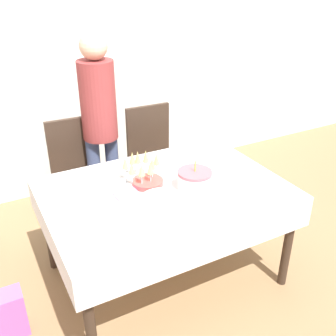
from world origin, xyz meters
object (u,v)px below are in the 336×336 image
(birthday_cake, at_px, (195,180))
(person_standing, at_px, (99,115))
(plate_stack_dessert, at_px, (148,182))
(dining_chair_far_left, at_px, (79,173))
(plate_stack_main, at_px, (161,201))
(champagne_tray, at_px, (142,168))
(dining_chair_far_right, at_px, (154,156))
(gift_bag, at_px, (5,316))

(birthday_cake, distance_m, person_standing, 1.04)
(plate_stack_dessert, relative_size, person_standing, 0.13)
(plate_stack_dessert, height_order, person_standing, person_standing)
(birthday_cake, xyz_separation_m, plate_stack_dessert, (-0.25, 0.19, -0.05))
(dining_chair_far_left, height_order, plate_stack_main, dining_chair_far_left)
(dining_chair_far_left, xyz_separation_m, plate_stack_main, (0.24, -1.02, 0.23))
(person_standing, bearing_deg, champagne_tray, -87.58)
(birthday_cake, bearing_deg, dining_chair_far_right, 79.79)
(person_standing, bearing_deg, gift_bag, -137.06)
(champagne_tray, xyz_separation_m, person_standing, (-0.03, 0.73, 0.14))
(champagne_tray, xyz_separation_m, plate_stack_main, (-0.02, -0.32, -0.08))
(dining_chair_far_right, height_order, birthday_cake, dining_chair_far_right)
(dining_chair_far_left, bearing_deg, gift_bag, -130.59)
(dining_chair_far_right, xyz_separation_m, person_standing, (-0.46, 0.03, 0.45))
(plate_stack_main, bearing_deg, birthday_cake, 11.77)
(plate_stack_main, bearing_deg, dining_chair_far_left, 103.09)
(dining_chair_far_right, relative_size, plate_stack_dessert, 4.61)
(gift_bag, bearing_deg, person_standing, 42.94)
(dining_chair_far_left, distance_m, plate_stack_dessert, 0.85)
(plate_stack_dessert, distance_m, gift_bag, 1.18)
(plate_stack_dessert, bearing_deg, champagne_tray, 94.69)
(person_standing, bearing_deg, plate_stack_main, -89.29)
(birthday_cake, height_order, plate_stack_dessert, birthday_cake)
(birthday_cake, height_order, plate_stack_main, birthday_cake)
(dining_chair_far_left, relative_size, plate_stack_dessert, 4.61)
(plate_stack_dessert, bearing_deg, dining_chair_far_left, 108.60)
(plate_stack_main, bearing_deg, plate_stack_dessert, 84.43)
(gift_bag, bearing_deg, dining_chair_far_left, 49.41)
(dining_chair_far_right, distance_m, plate_stack_dessert, 0.91)
(champagne_tray, bearing_deg, dining_chair_far_right, 58.62)
(dining_chair_far_left, xyz_separation_m, plate_stack_dessert, (0.26, -0.77, 0.23))
(champagne_tray, bearing_deg, plate_stack_dessert, -85.31)
(dining_chair_far_left, height_order, gift_bag, dining_chair_far_left)
(dining_chair_far_left, relative_size, plate_stack_main, 3.67)
(birthday_cake, distance_m, plate_stack_dessert, 0.31)
(champagne_tray, height_order, plate_stack_main, champagne_tray)
(champagne_tray, bearing_deg, person_standing, 92.42)
(dining_chair_far_left, relative_size, dining_chair_far_right, 1.00)
(dining_chair_far_left, distance_m, champagne_tray, 0.80)
(birthday_cake, xyz_separation_m, person_standing, (-0.28, 0.99, 0.17))
(dining_chair_far_right, bearing_deg, plate_stack_main, -113.58)
(plate_stack_main, bearing_deg, person_standing, 90.71)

